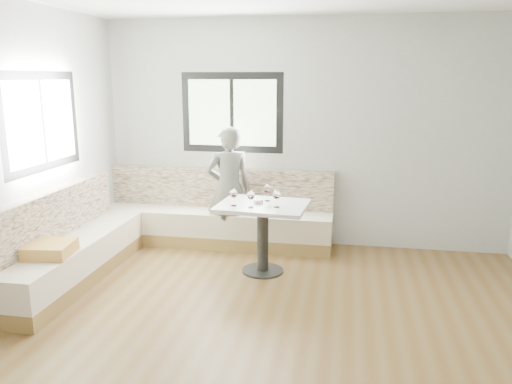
% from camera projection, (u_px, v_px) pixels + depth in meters
% --- Properties ---
extents(room, '(5.01, 5.01, 2.81)m').
position_uv_depth(room, '(264.00, 167.00, 3.85)').
color(room, brown).
rests_on(room, ground).
extents(banquette, '(2.90, 2.80, 0.95)m').
position_uv_depth(banquette, '(159.00, 231.00, 5.84)').
color(banquette, brown).
rests_on(banquette, ground).
extents(table, '(0.99, 0.80, 0.77)m').
position_uv_depth(table, '(263.00, 221.00, 5.37)').
color(table, black).
rests_on(table, ground).
extents(person, '(0.65, 0.55, 1.52)m').
position_uv_depth(person, '(229.00, 188.00, 6.10)').
color(person, '#5C5A54').
rests_on(person, ground).
extents(olive_ramekin, '(0.11, 0.11, 0.04)m').
position_uv_depth(olive_ramekin, '(258.00, 201.00, 5.35)').
color(olive_ramekin, white).
rests_on(olive_ramekin, table).
extents(wine_glass_a, '(0.08, 0.08, 0.19)m').
position_uv_depth(wine_glass_a, '(234.00, 194.00, 5.22)').
color(wine_glass_a, white).
rests_on(wine_glass_a, table).
extents(wine_glass_b, '(0.08, 0.08, 0.19)m').
position_uv_depth(wine_glass_b, '(251.00, 196.00, 5.14)').
color(wine_glass_b, white).
rests_on(wine_glass_b, table).
extents(wine_glass_c, '(0.08, 0.08, 0.19)m').
position_uv_depth(wine_glass_c, '(277.00, 195.00, 5.15)').
color(wine_glass_c, white).
rests_on(wine_glass_c, table).
extents(wine_glass_d, '(0.08, 0.08, 0.19)m').
position_uv_depth(wine_glass_d, '(267.00, 189.00, 5.42)').
color(wine_glass_d, white).
rests_on(wine_glass_d, table).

